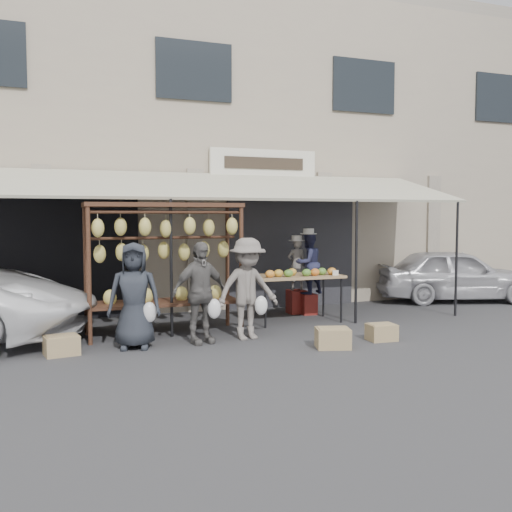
{
  "coord_description": "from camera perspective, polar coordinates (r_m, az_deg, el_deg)",
  "views": [
    {
      "loc": [
        -2.93,
        -8.17,
        2.01
      ],
      "look_at": [
        0.59,
        1.4,
        1.3
      ],
      "focal_mm": 40.0,
      "sensor_mm": 36.0,
      "label": 1
    }
  ],
  "objects": [
    {
      "name": "crate_far",
      "position": [
        8.83,
        -18.87,
        -8.46
      ],
      "size": [
        0.53,
        0.44,
        0.28
      ],
      "primitive_type": "cube",
      "rotation": [
        0.0,
        0.0,
        0.18
      ],
      "color": "tan",
      "rests_on": "ground_plane"
    },
    {
      "name": "customer_mid",
      "position": [
        9.04,
        -5.64,
        -3.67
      ],
      "size": [
        1.02,
        0.62,
        1.62
      ],
      "primitive_type": "imported",
      "rotation": [
        0.0,
        0.0,
        0.25
      ],
      "color": "#5C5957",
      "rests_on": "ground_plane"
    },
    {
      "name": "stool_left",
      "position": [
        11.89,
        4.07,
        -4.58
      ],
      "size": [
        0.4,
        0.4,
        0.48
      ],
      "primitive_type": "cube",
      "rotation": [
        0.0,
        0.0,
        0.18
      ],
      "color": "maroon",
      "rests_on": "ground_plane"
    },
    {
      "name": "ground_plane",
      "position": [
        8.91,
        -0.47,
        -9.05
      ],
      "size": [
        90.0,
        90.0,
        0.0
      ],
      "primitive_type": "plane",
      "color": "#2D2D30"
    },
    {
      "name": "banana_rack",
      "position": [
        9.7,
        -9.17,
        1.28
      ],
      "size": [
        2.6,
        0.9,
        2.24
      ],
      "color": "black",
      "rests_on": "ground_plane"
    },
    {
      "name": "crate_near_a",
      "position": [
        8.88,
        7.69,
        -8.14
      ],
      "size": [
        0.59,
        0.51,
        0.3
      ],
      "primitive_type": "cube",
      "rotation": [
        0.0,
        0.0,
        -0.28
      ],
      "color": "tan",
      "rests_on": "ground_plane"
    },
    {
      "name": "customer_left",
      "position": [
        8.86,
        -12.09,
        -3.89
      ],
      "size": [
        0.89,
        0.68,
        1.62
      ],
      "primitive_type": "imported",
      "rotation": [
        0.0,
        0.0,
        -0.22
      ],
      "color": "#252931",
      "rests_on": "ground_plane"
    },
    {
      "name": "stool_right",
      "position": [
        11.78,
        5.23,
        -4.81
      ],
      "size": [
        0.34,
        0.34,
        0.42
      ],
      "primitive_type": "cube",
      "rotation": [
        0.0,
        0.0,
        0.14
      ],
      "color": "maroon",
      "rests_on": "ground_plane"
    },
    {
      "name": "awning",
      "position": [
        10.87,
        -4.52,
        6.94
      ],
      "size": [
        10.0,
        2.35,
        2.92
      ],
      "color": "#B9B49B",
      "rests_on": "ground_plane"
    },
    {
      "name": "produce_table",
      "position": [
        10.8,
        4.16,
        -2.05
      ],
      "size": [
        1.7,
        0.9,
        1.04
      ],
      "color": "#9A7651",
      "rests_on": "ground_plane"
    },
    {
      "name": "crate_near_b",
      "position": [
        9.54,
        12.44,
        -7.46
      ],
      "size": [
        0.47,
        0.37,
        0.27
      ],
      "primitive_type": "cube",
      "rotation": [
        0.0,
        0.0,
        -0.07
      ],
      "color": "tan",
      "rests_on": "ground_plane"
    },
    {
      "name": "shophouse",
      "position": [
        15.05,
        -8.99,
        10.18
      ],
      "size": [
        24.0,
        6.15,
        7.3
      ],
      "color": "gray",
      "rests_on": "ground_plane"
    },
    {
      "name": "sedan",
      "position": [
        14.31,
        19.27,
        -1.78
      ],
      "size": [
        3.96,
        2.49,
        1.26
      ],
      "primitive_type": "imported",
      "rotation": [
        0.0,
        0.0,
        1.28
      ],
      "color": "#B6B5BB",
      "rests_on": "ground_plane"
    },
    {
      "name": "customer_right",
      "position": [
        9.32,
        -0.87,
        -3.29
      ],
      "size": [
        1.14,
        0.75,
        1.66
      ],
      "primitive_type": "imported",
      "rotation": [
        0.0,
        0.0,
        0.13
      ],
      "color": "slate",
      "rests_on": "ground_plane"
    },
    {
      "name": "vendor_right",
      "position": [
        11.68,
        5.26,
        -0.72
      ],
      "size": [
        0.72,
        0.62,
        1.26
      ],
      "primitive_type": "imported",
      "rotation": [
        0.0,
        0.0,
        3.41
      ],
      "color": "#282B4D",
      "rests_on": "stool_right"
    },
    {
      "name": "vendor_left",
      "position": [
        11.8,
        4.08,
        -0.87
      ],
      "size": [
        0.42,
        0.3,
        1.06
      ],
      "primitive_type": "imported",
      "rotation": [
        0.0,
        0.0,
        3.01
      ],
      "color": "gray",
      "rests_on": "stool_left"
    }
  ]
}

